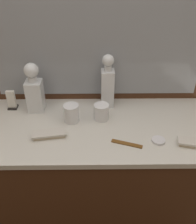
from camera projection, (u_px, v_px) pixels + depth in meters
The scene contains 12 objects.
ground_plane at pixel (98, 224), 1.85m from camera, with size 6.00×6.00×0.00m, color #2D2319.
dresser at pixel (98, 182), 1.59m from camera, with size 1.40×0.57×0.90m.
dresser_mirror at pixel (97, 41), 1.36m from camera, with size 1.23×0.03×0.71m.
crystal_decanter_rear at pixel (35, 92), 1.39m from camera, with size 0.09×0.09×0.28m.
crystal_decanter_far_right at pixel (108, 86), 1.43m from camera, with size 0.07×0.07×0.31m.
crystal_tumbler_center at pixel (71, 114), 1.34m from camera, with size 0.08×0.08×0.10m.
crystal_tumbler_rear at pixel (101, 113), 1.36m from camera, with size 0.08×0.08×0.09m.
silver_brush_rear at pixel (49, 134), 1.25m from camera, with size 0.18×0.09×0.02m.
silver_brush_center at pixel (195, 143), 1.20m from camera, with size 0.16×0.09×0.02m.
porcelain_dish at pixel (158, 140), 1.23m from camera, with size 0.06×0.06×0.01m.
tortoiseshell_comb at pixel (127, 144), 1.21m from camera, with size 0.15×0.07×0.01m.
napkin_holder at pixel (12, 101), 1.44m from camera, with size 0.05×0.05×0.11m.
Camera 1 is at (-0.01, -1.07, 1.71)m, focal length 41.07 mm.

